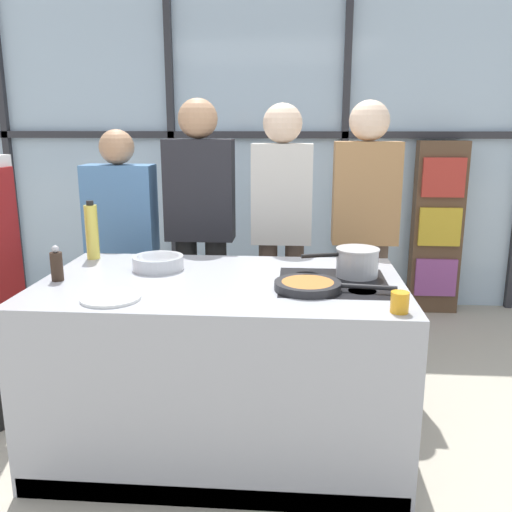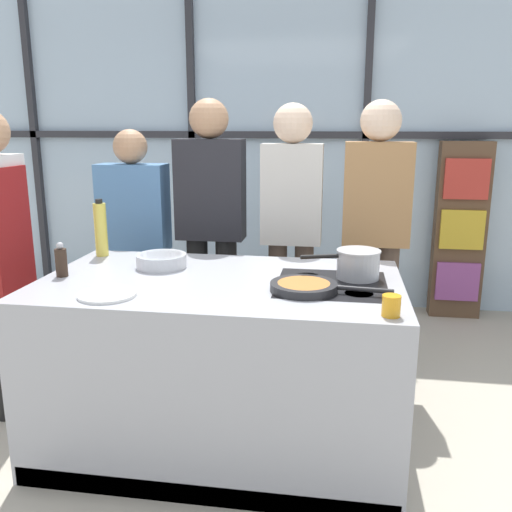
{
  "view_description": "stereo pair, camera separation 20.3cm",
  "coord_description": "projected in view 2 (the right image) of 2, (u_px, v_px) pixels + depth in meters",
  "views": [
    {
      "loc": [
        0.36,
        -2.52,
        1.63
      ],
      "look_at": [
        0.16,
        0.1,
        0.99
      ],
      "focal_mm": 38.0,
      "sensor_mm": 36.0,
      "label": 1
    },
    {
      "loc": [
        0.57,
        -2.5,
        1.63
      ],
      "look_at": [
        0.16,
        0.1,
        0.99
      ],
      "focal_mm": 38.0,
      "sensor_mm": 36.0,
      "label": 2
    }
  ],
  "objects": [
    {
      "name": "bookshelf",
      "position": [
        460.0,
        231.0,
        4.58
      ],
      "size": [
        0.42,
        0.19,
        1.5
      ],
      "color": "brown",
      "rests_on": "ground_plane"
    },
    {
      "name": "ground_plane",
      "position": [
        223.0,
        440.0,
        2.87
      ],
      "size": [
        18.0,
        18.0,
        0.0
      ],
      "primitive_type": "plane",
      "color": "#BCB29E"
    },
    {
      "name": "pepper_grinder",
      "position": [
        61.0,
        261.0,
        2.69
      ],
      "size": [
        0.06,
        0.06,
        0.18
      ],
      "color": "#332319",
      "rests_on": "demo_island"
    },
    {
      "name": "spectator_center_right",
      "position": [
        291.0,
        220.0,
        3.47
      ],
      "size": [
        0.38,
        0.25,
        1.76
      ],
      "rotation": [
        0.0,
        0.0,
        3.14
      ],
      "color": "#47382D",
      "rests_on": "ground_plane"
    },
    {
      "name": "oil_bottle",
      "position": [
        101.0,
        229.0,
        3.1
      ],
      "size": [
        0.07,
        0.07,
        0.33
      ],
      "color": "#E0CC4C",
      "rests_on": "demo_island"
    },
    {
      "name": "spectator_far_right",
      "position": [
        376.0,
        222.0,
        3.39
      ],
      "size": [
        0.41,
        0.25,
        1.78
      ],
      "rotation": [
        0.0,
        0.0,
        3.14
      ],
      "color": "#47382D",
      "rests_on": "ground_plane"
    },
    {
      "name": "demo_island",
      "position": [
        222.0,
        363.0,
        2.76
      ],
      "size": [
        1.77,
        1.02,
        0.89
      ],
      "color": "#A8AAB2",
      "rests_on": "ground_plane"
    },
    {
      "name": "white_plate",
      "position": [
        107.0,
        294.0,
        2.4
      ],
      "size": [
        0.26,
        0.26,
        0.01
      ],
      "primitive_type": "cylinder",
      "color": "white",
      "rests_on": "demo_island"
    },
    {
      "name": "spectator_far_left",
      "position": [
        135.0,
        235.0,
        3.66
      ],
      "size": [
        0.46,
        0.22,
        1.6
      ],
      "rotation": [
        0.0,
        0.0,
        3.14
      ],
      "color": "#47382D",
      "rests_on": "ground_plane"
    },
    {
      "name": "back_window_wall",
      "position": [
        277.0,
        150.0,
        4.84
      ],
      "size": [
        6.4,
        0.1,
        2.8
      ],
      "color": "silver",
      "rests_on": "ground_plane"
    },
    {
      "name": "spectator_center_left",
      "position": [
        211.0,
        218.0,
        3.55
      ],
      "size": [
        0.44,
        0.25,
        1.79
      ],
      "rotation": [
        0.0,
        0.0,
        3.14
      ],
      "color": "black",
      "rests_on": "ground_plane"
    },
    {
      "name": "frying_pan",
      "position": [
        305.0,
        286.0,
        2.47
      ],
      "size": [
        0.55,
        0.31,
        0.04
      ],
      "color": "#232326",
      "rests_on": "demo_island"
    },
    {
      "name": "saucepan",
      "position": [
        358.0,
        263.0,
        2.66
      ],
      "size": [
        0.39,
        0.22,
        0.14
      ],
      "color": "silver",
      "rests_on": "demo_island"
    },
    {
      "name": "chef",
      "position": [
        0.0,
        243.0,
        2.95
      ],
      "size": [
        0.24,
        0.38,
        1.71
      ],
      "rotation": [
        0.0,
        0.0,
        -1.57
      ],
      "color": "black",
      "rests_on": "ground_plane"
    },
    {
      "name": "mixing_bowl",
      "position": [
        161.0,
        260.0,
        2.87
      ],
      "size": [
        0.27,
        0.27,
        0.07
      ],
      "color": "silver",
      "rests_on": "demo_island"
    },
    {
      "name": "juice_glass_near",
      "position": [
        391.0,
        306.0,
        2.14
      ],
      "size": [
        0.07,
        0.07,
        0.09
      ],
      "primitive_type": "cylinder",
      "color": "orange",
      "rests_on": "demo_island"
    }
  ]
}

